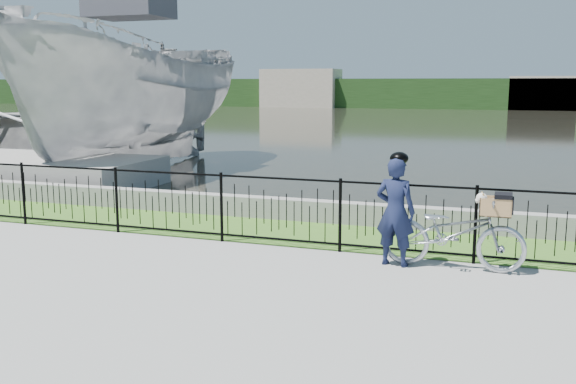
% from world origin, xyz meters
% --- Properties ---
extents(ground, '(120.00, 120.00, 0.00)m').
position_xyz_m(ground, '(0.00, 0.00, 0.00)').
color(ground, gray).
rests_on(ground, ground).
extents(grass_strip, '(60.00, 2.00, 0.01)m').
position_xyz_m(grass_strip, '(0.00, 2.60, 0.00)').
color(grass_strip, '#3F6C21').
rests_on(grass_strip, ground).
extents(water, '(120.00, 120.00, 0.00)m').
position_xyz_m(water, '(0.00, 33.00, 0.00)').
color(water, black).
rests_on(water, ground).
extents(quay_wall, '(60.00, 0.30, 0.40)m').
position_xyz_m(quay_wall, '(0.00, 3.60, 0.20)').
color(quay_wall, gray).
rests_on(quay_wall, ground).
extents(fence, '(14.00, 0.06, 1.15)m').
position_xyz_m(fence, '(0.00, 1.60, 0.58)').
color(fence, black).
rests_on(fence, ground).
extents(far_treeline, '(120.00, 6.00, 3.00)m').
position_xyz_m(far_treeline, '(0.00, 60.00, 1.50)').
color(far_treeline, '#214019').
rests_on(far_treeline, ground).
extents(far_building_left, '(8.00, 4.00, 4.00)m').
position_xyz_m(far_building_left, '(-18.00, 58.00, 2.00)').
color(far_building_left, '#B5A691').
rests_on(far_building_left, ground).
extents(far_building_right, '(6.00, 3.00, 3.20)m').
position_xyz_m(far_building_right, '(6.00, 58.50, 1.60)').
color(far_building_right, '#B5A691').
rests_on(far_building_right, ground).
extents(bicycle_rig, '(1.97, 0.69, 1.13)m').
position_xyz_m(bicycle_rig, '(2.73, 1.25, 0.53)').
color(bicycle_rig, '#B2B7BF').
rests_on(bicycle_rig, ground).
extents(cyclist, '(0.62, 0.45, 1.63)m').
position_xyz_m(cyclist, '(1.92, 1.15, 0.81)').
color(cyclist, '#141A38').
rests_on(cyclist, ground).
extents(boat_near, '(4.22, 10.92, 6.00)m').
position_xyz_m(boat_near, '(-7.05, 8.56, 2.19)').
color(boat_near, '#A9A9A9').
rests_on(boat_near, water).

